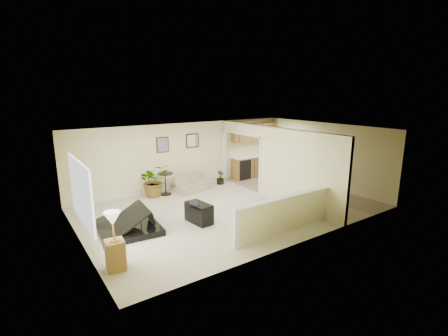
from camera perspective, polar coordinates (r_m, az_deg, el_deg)
floor at (r=10.53m, az=1.15°, el=-7.00°), size 9.00×9.00×0.00m
back_wall at (r=12.67m, az=-6.77°, el=2.24°), size 9.00×0.04×2.50m
front_wall at (r=8.01m, az=13.83°, el=-4.50°), size 9.00×0.04×2.50m
left_wall at (r=8.46m, az=-24.49°, el=-4.38°), size 0.04×6.00×2.50m
right_wall at (r=13.25m, az=17.20°, el=2.23°), size 0.04×6.00×2.50m
ceiling at (r=9.95m, az=1.21°, el=6.64°), size 9.00×6.00×0.04m
kitchen_vinyl at (r=12.54m, az=12.95°, el=-3.99°), size 2.70×6.00×0.01m
interior_partition at (r=11.47m, az=7.75°, el=0.92°), size 0.18×5.99×2.50m
pony_half_wall at (r=8.75m, az=10.47°, el=-7.88°), size 3.42×0.22×1.00m
left_window at (r=7.94m, az=-23.85°, el=-3.93°), size 0.05×2.15×1.45m
wall_art_left at (r=12.15m, az=-10.74°, el=4.04°), size 0.48×0.04×0.58m
wall_mirror at (r=12.69m, az=-5.58°, el=4.81°), size 0.55×0.04×0.55m
kitchen_cabinets at (r=14.27m, az=5.18°, el=1.96°), size 2.36×0.65×2.33m
piano at (r=9.01m, az=-17.08°, el=-6.98°), size 1.91×1.98×1.47m
piano_bench at (r=9.34m, az=-4.44°, el=-7.87°), size 0.52×0.89×0.57m
loveseat at (r=12.33m, az=-5.59°, el=-2.60°), size 1.49×1.01×0.77m
accent_table at (r=11.88m, az=-10.27°, el=-2.24°), size 0.56×0.56×0.81m
palm_plant at (r=11.77m, az=-12.23°, el=-2.21°), size 1.16×1.05×1.16m
small_plant at (r=13.11m, az=-0.65°, el=-1.84°), size 0.38×0.38×0.55m
lamp_stand at (r=7.25m, az=-18.68°, el=-12.79°), size 0.41×0.41×1.28m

